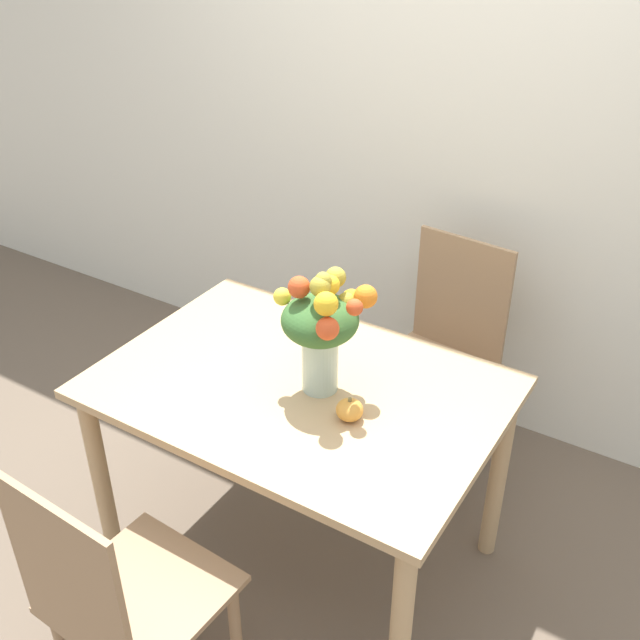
{
  "coord_description": "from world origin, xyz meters",
  "views": [
    {
      "loc": [
        1.06,
        -1.58,
        2.16
      ],
      "look_at": [
        0.07,
        0.02,
        1.01
      ],
      "focal_mm": 42.0,
      "sensor_mm": 36.0,
      "label": 1
    }
  ],
  "objects_px": {
    "pumpkin": "(350,410)",
    "dining_chair_near_window": "(441,355)",
    "dining_chair_far_side": "(120,604)",
    "flower_vase": "(322,327)"
  },
  "relations": [
    {
      "from": "pumpkin",
      "to": "dining_chair_near_window",
      "type": "height_order",
      "value": "dining_chair_near_window"
    },
    {
      "from": "dining_chair_near_window",
      "to": "dining_chair_far_side",
      "type": "bearing_deg",
      "value": -93.24
    },
    {
      "from": "pumpkin",
      "to": "dining_chair_near_window",
      "type": "distance_m",
      "value": 0.89
    },
    {
      "from": "flower_vase",
      "to": "pumpkin",
      "type": "bearing_deg",
      "value": -30.39
    },
    {
      "from": "pumpkin",
      "to": "dining_chair_far_side",
      "type": "xyz_separation_m",
      "value": [
        -0.29,
        -0.69,
        -0.3
      ]
    },
    {
      "from": "flower_vase",
      "to": "dining_chair_near_window",
      "type": "relative_size",
      "value": 0.43
    },
    {
      "from": "dining_chair_near_window",
      "to": "pumpkin",
      "type": "bearing_deg",
      "value": -80.73
    },
    {
      "from": "flower_vase",
      "to": "dining_chair_near_window",
      "type": "bearing_deg",
      "value": 82.73
    },
    {
      "from": "dining_chair_near_window",
      "to": "flower_vase",
      "type": "bearing_deg",
      "value": -91.61
    },
    {
      "from": "flower_vase",
      "to": "dining_chair_far_side",
      "type": "xyz_separation_m",
      "value": [
        -0.14,
        -0.78,
        -0.5
      ]
    }
  ]
}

